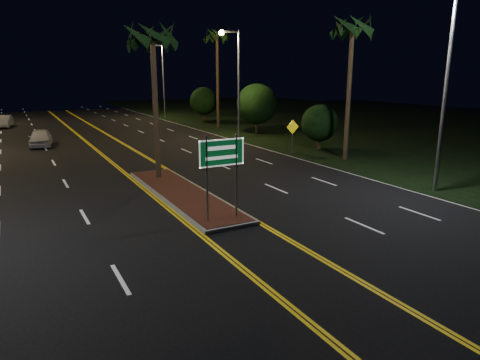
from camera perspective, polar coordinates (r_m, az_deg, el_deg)
ground at (r=14.04m, az=2.72°, el=-9.08°), size 120.00×120.00×0.00m
grass_right at (r=51.73m, az=17.20°, el=7.29°), size 40.00×110.00×0.01m
median_island at (r=19.99m, az=-7.67°, el=-1.84°), size 2.25×10.25×0.17m
highway_sign at (r=15.68m, az=-2.45°, el=2.60°), size 1.80×0.08×3.20m
streetlight_right_near at (r=21.68m, az=25.37°, el=13.12°), size 1.91×0.44×9.00m
streetlight_right_mid at (r=37.30m, az=-0.72°, el=14.24°), size 1.91×0.44×9.00m
streetlight_right_far at (r=55.79m, az=-10.60°, el=13.94°), size 1.91×0.44×9.00m
palm_median at (r=22.62m, az=-11.63°, el=18.23°), size 2.40×2.40×8.30m
palm_right_near at (r=28.61m, az=14.79°, el=19.01°), size 2.40×2.40×9.30m
palm_right_far at (r=45.58m, az=-3.09°, el=18.57°), size 2.40×2.40×10.30m
shrub_near at (r=32.37m, az=10.57°, el=7.47°), size 2.70×2.70×3.30m
shrub_mid at (r=40.79m, az=2.25°, el=10.10°), size 3.78×3.78×4.62m
shrub_far at (r=51.41m, az=-4.88°, el=10.43°), size 3.24×3.24×3.96m
car_near at (r=36.70m, az=-25.09°, el=5.29°), size 2.56×4.85×1.55m
car_far at (r=51.68m, az=-28.98°, el=6.96°), size 2.50×4.54×1.43m
warning_sign at (r=30.48m, az=7.01°, el=6.41°), size 0.99×0.08×2.36m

